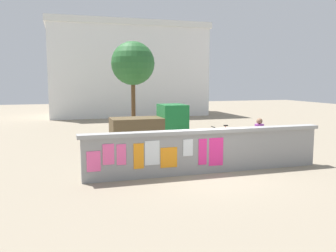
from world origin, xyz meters
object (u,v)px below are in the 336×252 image
(auto_rickshaw_truck, at_px, (153,125))
(motorcycle, at_px, (251,142))
(bicycle_near, at_px, (222,138))
(tree_roadside, at_px, (133,64))
(bicycle_far, at_px, (130,152))
(person_walking, at_px, (259,135))

(auto_rickshaw_truck, relative_size, motorcycle, 1.92)
(bicycle_near, height_order, tree_roadside, tree_roadside)
(auto_rickshaw_truck, height_order, motorcycle, auto_rickshaw_truck)
(bicycle_near, bearing_deg, tree_roadside, 110.22)
(motorcycle, bearing_deg, bicycle_far, -179.28)
(auto_rickshaw_truck, relative_size, person_walking, 2.23)
(motorcycle, distance_m, bicycle_far, 5.07)
(bicycle_near, distance_m, tree_roadside, 8.70)
(auto_rickshaw_truck, relative_size, tree_roadside, 0.66)
(auto_rickshaw_truck, height_order, tree_roadside, tree_roadside)
(bicycle_near, bearing_deg, motorcycle, -79.72)
(tree_roadside, bearing_deg, bicycle_near, -69.78)
(motorcycle, xyz_separation_m, bicycle_far, (-5.07, -0.06, -0.10))
(auto_rickshaw_truck, height_order, bicycle_near, auto_rickshaw_truck)
(motorcycle, xyz_separation_m, person_walking, (-0.50, -1.43, 0.52))
(bicycle_near, bearing_deg, bicycle_far, -156.99)
(auto_rickshaw_truck, distance_m, motorcycle, 4.82)
(motorcycle, distance_m, person_walking, 1.61)
(auto_rickshaw_truck, xyz_separation_m, bicycle_near, (2.94, -1.55, -0.54))
(bicycle_near, xyz_separation_m, tree_roadside, (-2.72, 7.39, 3.70))
(bicycle_far, distance_m, tree_roadside, 10.29)
(bicycle_near, distance_m, bicycle_far, 5.12)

